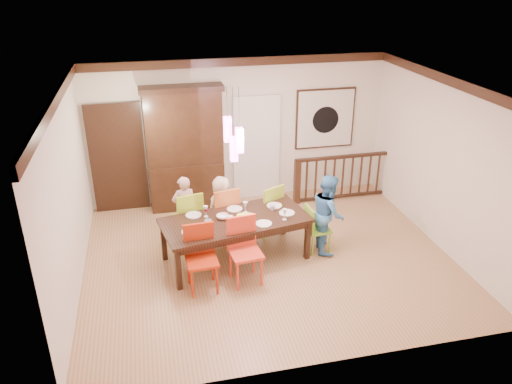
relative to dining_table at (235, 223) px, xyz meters
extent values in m
plane|color=#9E784C|center=(0.54, -0.11, -0.68)|extent=(6.00, 6.00, 0.00)
plane|color=white|center=(0.54, -0.11, 2.22)|extent=(6.00, 6.00, 0.00)
plane|color=beige|center=(0.54, 2.39, 0.77)|extent=(6.00, 0.00, 6.00)
plane|color=beige|center=(-2.46, -0.11, 0.77)|extent=(0.00, 5.00, 5.00)
plane|color=beige|center=(3.54, -0.11, 0.77)|extent=(0.00, 5.00, 5.00)
cube|color=black|center=(-1.86, 2.34, 0.37)|extent=(1.04, 0.07, 2.24)
cube|color=silver|center=(0.89, 2.36, 0.37)|extent=(0.97, 0.05, 2.22)
cube|color=black|center=(2.34, 2.36, 0.92)|extent=(1.25, 0.04, 1.25)
cube|color=silver|center=(2.34, 2.34, 0.92)|extent=(1.18, 0.02, 1.18)
cylinder|color=black|center=(2.34, 2.32, 0.90)|extent=(0.56, 0.01, 0.56)
cube|color=#F94AA6|center=(-0.08, 0.05, 1.57)|extent=(0.11, 0.11, 0.38)
cylinder|color=black|center=(-0.08, 0.05, 1.99)|extent=(0.01, 0.01, 0.46)
cube|color=#F94AA6|center=(0.08, -0.05, 1.42)|extent=(0.11, 0.11, 0.38)
cylinder|color=black|center=(0.08, -0.05, 1.92)|extent=(0.01, 0.01, 0.61)
cube|color=#F94AA6|center=(0.00, 0.00, 1.27)|extent=(0.11, 0.11, 0.38)
cylinder|color=black|center=(0.00, 0.00, 1.84)|extent=(0.01, 0.01, 0.76)
cube|color=black|center=(0.00, 0.00, 0.05)|extent=(2.51, 1.49, 0.05)
cube|color=black|center=(-1.10, 0.45, -0.33)|extent=(0.09, 0.09, 0.70)
cube|color=black|center=(1.10, 0.45, -0.33)|extent=(0.09, 0.09, 0.70)
cube|color=black|center=(-1.10, -0.45, -0.33)|extent=(0.09, 0.09, 0.70)
cube|color=black|center=(1.10, -0.45, -0.33)|extent=(0.09, 0.09, 0.70)
cube|color=black|center=(0.00, 0.47, -0.03)|extent=(2.12, 0.44, 0.10)
cube|color=black|center=(0.00, -0.47, -0.03)|extent=(2.12, 0.44, 0.10)
cube|color=#97BD26|center=(-0.71, 0.69, -0.18)|extent=(0.54, 0.54, 0.04)
cube|color=#97BD26|center=(-0.71, 0.69, 0.10)|extent=(0.46, 0.13, 0.51)
cylinder|color=#97BD26|center=(-0.90, 0.50, -0.43)|extent=(0.04, 0.04, 0.48)
cylinder|color=#97BD26|center=(-0.53, 0.50, -0.43)|extent=(0.04, 0.04, 0.48)
cylinder|color=#97BD26|center=(-0.90, 0.87, -0.43)|extent=(0.04, 0.04, 0.48)
cylinder|color=#97BD26|center=(-0.53, 0.87, -0.43)|extent=(0.04, 0.04, 0.48)
cube|color=#CA6D2E|center=(-0.08, 0.72, -0.18)|extent=(0.55, 0.55, 0.04)
cube|color=#CA6D2E|center=(-0.08, 0.72, 0.10)|extent=(0.47, 0.13, 0.51)
cylinder|color=#CA6D2E|center=(-0.27, 0.53, -0.43)|extent=(0.04, 0.04, 0.49)
cylinder|color=#CA6D2E|center=(0.11, 0.53, -0.43)|extent=(0.04, 0.04, 0.49)
cylinder|color=#CA6D2E|center=(-0.27, 0.91, -0.43)|extent=(0.04, 0.04, 0.49)
cylinder|color=#CA6D2E|center=(0.11, 0.91, -0.43)|extent=(0.04, 0.04, 0.49)
cube|color=#A5C12D|center=(0.71, 0.74, -0.20)|extent=(0.59, 0.59, 0.04)
cube|color=#A5C12D|center=(0.71, 0.74, 0.06)|extent=(0.42, 0.23, 0.49)
cylinder|color=#A5C12D|center=(0.53, 0.56, -0.44)|extent=(0.04, 0.04, 0.47)
cylinder|color=#A5C12D|center=(0.89, 0.56, -0.44)|extent=(0.04, 0.04, 0.47)
cylinder|color=#A5C12D|center=(0.53, 0.92, -0.44)|extent=(0.04, 0.04, 0.47)
cylinder|color=#A5C12D|center=(0.89, 0.92, -0.44)|extent=(0.04, 0.04, 0.47)
cube|color=#B2290C|center=(-0.64, -0.72, -0.18)|extent=(0.48, 0.48, 0.04)
cube|color=#B2290C|center=(-0.64, -0.72, 0.09)|extent=(0.46, 0.06, 0.50)
cylinder|color=#B2290C|center=(-0.83, -0.91, -0.43)|extent=(0.04, 0.04, 0.48)
cylinder|color=#B2290C|center=(-0.46, -0.91, -0.43)|extent=(0.04, 0.04, 0.48)
cylinder|color=#B2290C|center=(-0.83, -0.54, -0.43)|extent=(0.04, 0.04, 0.48)
cylinder|color=#B2290C|center=(-0.46, -0.54, -0.43)|extent=(0.04, 0.04, 0.48)
cube|color=red|center=(0.03, -0.67, -0.17)|extent=(0.52, 0.52, 0.04)
cube|color=red|center=(0.03, -0.67, 0.10)|extent=(0.47, 0.10, 0.51)
cylinder|color=red|center=(-0.16, -0.86, -0.43)|extent=(0.04, 0.04, 0.49)
cylinder|color=red|center=(0.22, -0.86, -0.43)|extent=(0.04, 0.04, 0.49)
cylinder|color=red|center=(-0.16, -0.48, -0.43)|extent=(0.04, 0.04, 0.49)
cylinder|color=red|center=(0.22, -0.48, -0.43)|extent=(0.04, 0.04, 0.49)
cube|color=#74B02B|center=(1.42, -0.04, -0.27)|extent=(0.41, 0.41, 0.04)
cube|color=#74B02B|center=(1.42, -0.04, -0.04)|extent=(0.06, 0.38, 0.42)
cylinder|color=#74B02B|center=(1.26, -0.19, -0.48)|extent=(0.03, 0.03, 0.40)
cylinder|color=#74B02B|center=(1.57, -0.19, -0.48)|extent=(0.03, 0.03, 0.40)
cylinder|color=#74B02B|center=(1.26, 0.12, -0.48)|extent=(0.03, 0.03, 0.40)
cylinder|color=#74B02B|center=(1.57, 0.12, -0.48)|extent=(0.03, 0.03, 0.40)
cube|color=black|center=(-0.58, 2.17, -0.21)|extent=(1.45, 0.44, 0.93)
cube|color=black|center=(-0.58, 2.19, 0.99)|extent=(1.45, 0.40, 1.45)
cube|color=black|center=(-0.58, 2.38, 0.99)|extent=(1.25, 0.02, 1.25)
cube|color=black|center=(-0.58, 2.19, 1.73)|extent=(1.56, 0.44, 0.10)
cube|color=black|center=(1.61, 1.84, -0.22)|extent=(0.12, 0.12, 0.92)
cube|color=black|center=(3.60, 1.84, -0.22)|extent=(0.12, 0.12, 0.92)
cube|color=black|center=(2.61, 1.84, 0.25)|extent=(2.10, 0.10, 0.06)
cube|color=black|center=(2.61, 1.84, -0.63)|extent=(1.98, 0.08, 0.05)
imported|color=beige|center=(-0.74, 0.89, -0.08)|extent=(0.48, 0.35, 1.19)
imported|color=beige|center=(-0.10, 0.79, -0.10)|extent=(0.66, 0.56, 1.16)
imported|color=#4284BB|center=(1.58, -0.02, 0.01)|extent=(0.62, 0.74, 1.37)
imported|color=#F7F946|center=(0.15, -0.11, 0.11)|extent=(0.37, 0.37, 0.08)
imported|color=white|center=(-0.20, 0.06, 0.11)|extent=(0.27, 0.27, 0.06)
imported|color=silver|center=(-0.45, -0.10, 0.12)|extent=(0.15, 0.15, 0.09)
imported|color=silver|center=(0.67, 0.17, 0.12)|extent=(0.11, 0.11, 0.09)
cylinder|color=white|center=(-0.64, 0.27, 0.08)|extent=(0.26, 0.26, 0.01)
cylinder|color=white|center=(0.05, 0.34, 0.08)|extent=(0.26, 0.26, 0.01)
cylinder|color=white|center=(0.74, 0.32, 0.08)|extent=(0.26, 0.26, 0.01)
cylinder|color=white|center=(-0.76, -0.27, 0.08)|extent=(0.26, 0.26, 0.01)
cylinder|color=white|center=(0.41, -0.27, 0.08)|extent=(0.26, 0.26, 0.01)
cylinder|color=white|center=(0.87, 0.01, 0.08)|extent=(0.26, 0.26, 0.01)
cube|color=#D83359|center=(-0.10, -0.41, 0.08)|extent=(0.18, 0.14, 0.01)
camera|label=1|loc=(-1.24, -7.04, 3.84)|focal=35.00mm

